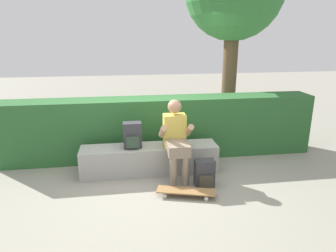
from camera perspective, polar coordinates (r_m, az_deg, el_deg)
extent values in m
plane|color=gray|center=(4.74, -2.96, -10.26)|extent=(24.00, 24.00, 0.00)
cube|color=#9B9B93|center=(4.97, -3.40, -6.10)|extent=(2.16, 0.45, 0.44)
cube|color=gold|center=(4.79, 1.19, -0.87)|extent=(0.34, 0.22, 0.52)
sphere|color=tan|center=(4.68, 1.21, 3.62)|extent=(0.21, 0.21, 0.21)
cube|color=gray|center=(4.56, 1.82, -4.14)|extent=(0.32, 0.40, 0.17)
cylinder|color=gray|center=(4.53, 0.99, -8.49)|extent=(0.11, 0.11, 0.44)
cylinder|color=gray|center=(4.56, 3.24, -8.34)|extent=(0.11, 0.11, 0.44)
cylinder|color=tan|center=(4.62, -0.97, -1.03)|extent=(0.09, 0.33, 0.27)
cylinder|color=tan|center=(4.68, 3.89, -0.81)|extent=(0.09, 0.33, 0.27)
cube|color=olive|center=(4.33, 3.32, -11.84)|extent=(0.82, 0.41, 0.02)
cylinder|color=silver|center=(4.42, 7.09, -12.15)|extent=(0.06, 0.05, 0.05)
cylinder|color=silver|center=(4.29, 7.06, -13.12)|extent=(0.06, 0.05, 0.05)
cylinder|color=silver|center=(4.45, -0.29, -11.78)|extent=(0.06, 0.05, 0.05)
cylinder|color=silver|center=(4.32, -0.57, -12.73)|extent=(0.06, 0.05, 0.05)
cube|color=#333338|center=(4.81, -6.58, -1.64)|extent=(0.28, 0.18, 0.40)
cube|color=#2D4131|center=(4.73, -6.50, -3.00)|extent=(0.20, 0.05, 0.18)
cube|color=#333338|center=(4.58, 6.72, -8.58)|extent=(0.28, 0.18, 0.40)
cube|color=#3C382B|center=(4.52, 7.06, -10.11)|extent=(0.20, 0.05, 0.18)
cube|color=#295D2C|center=(5.50, -1.33, -0.26)|extent=(5.45, 0.53, 1.07)
cylinder|color=brown|center=(6.50, 11.22, 9.00)|extent=(0.29, 0.29, 2.60)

